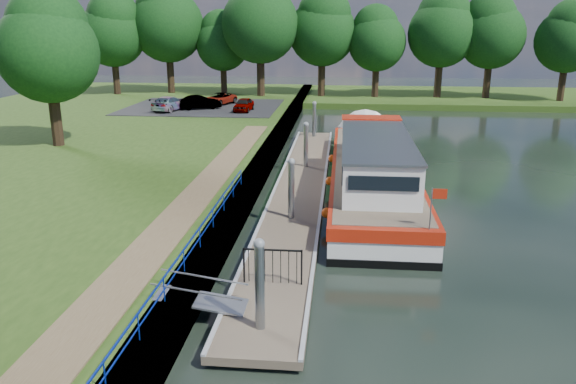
# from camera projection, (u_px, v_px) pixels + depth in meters

# --- Properties ---
(ground) EXTENTS (160.00, 160.00, 0.00)m
(ground) POSITION_uv_depth(u_px,v_px,m) (263.00, 331.00, 15.54)
(ground) COLOR black
(ground) RESTS_ON ground
(bank_edge) EXTENTS (1.10, 90.00, 0.78)m
(bank_edge) POSITION_uv_depth(u_px,v_px,m) (255.00, 176.00, 29.98)
(bank_edge) COLOR #473D2D
(bank_edge) RESTS_ON ground
(far_bank) EXTENTS (60.00, 18.00, 0.60)m
(far_bank) POSITION_uv_depth(u_px,v_px,m) (431.00, 97.00, 63.95)
(far_bank) COLOR #254012
(far_bank) RESTS_ON ground
(footpath) EXTENTS (1.60, 40.00, 0.05)m
(footpath) POSITION_uv_depth(u_px,v_px,m) (185.00, 209.00, 23.36)
(footpath) COLOR brown
(footpath) RESTS_ON riverbank
(carpark) EXTENTS (14.00, 12.00, 0.06)m
(carpark) POSITION_uv_depth(u_px,v_px,m) (203.00, 107.00, 52.59)
(carpark) COLOR black
(carpark) RESTS_ON riverbank
(blue_fence) EXTENTS (0.04, 18.04, 0.72)m
(blue_fence) POSITION_uv_depth(u_px,v_px,m) (192.00, 243.00, 18.29)
(blue_fence) COLOR #0C2DBF
(blue_fence) RESTS_ON riverbank
(pontoon) EXTENTS (2.50, 30.00, 0.56)m
(pontoon) POSITION_uv_depth(u_px,v_px,m) (300.00, 192.00, 27.89)
(pontoon) COLOR brown
(pontoon) RESTS_ON ground
(mooring_piles) EXTENTS (0.30, 27.30, 3.55)m
(mooring_piles) POSITION_uv_depth(u_px,v_px,m) (300.00, 171.00, 27.58)
(mooring_piles) COLOR gray
(mooring_piles) RESTS_ON ground
(gangway) EXTENTS (2.58, 1.00, 0.92)m
(gangway) POSITION_uv_depth(u_px,v_px,m) (201.00, 299.00, 16.01)
(gangway) COLOR #A5A8AD
(gangway) RESTS_ON ground
(gate_panel) EXTENTS (1.85, 0.05, 1.15)m
(gate_panel) POSITION_uv_depth(u_px,v_px,m) (273.00, 261.00, 17.31)
(gate_panel) COLOR black
(gate_panel) RESTS_ON ground
(barge) EXTENTS (4.36, 21.15, 4.78)m
(barge) POSITION_uv_depth(u_px,v_px,m) (371.00, 167.00, 29.12)
(barge) COLOR black
(barge) RESTS_ON ground
(horizon_trees) EXTENTS (54.38, 10.03, 12.87)m
(horizon_trees) POSITION_uv_depth(u_px,v_px,m) (311.00, 27.00, 59.86)
(horizon_trees) COLOR #332316
(horizon_trees) RESTS_ON ground
(bank_tree_a) EXTENTS (6.12, 6.12, 9.72)m
(bank_tree_a) POSITION_uv_depth(u_px,v_px,m) (48.00, 44.00, 34.19)
(bank_tree_a) COLOR #332316
(bank_tree_a) RESTS_ON riverbank
(car_a) EXTENTS (1.55, 3.45, 1.15)m
(car_a) POSITION_uv_depth(u_px,v_px,m) (244.00, 105.00, 49.63)
(car_a) COLOR #999999
(car_a) RESTS_ON carpark
(car_b) EXTENTS (3.94, 2.74, 1.23)m
(car_b) POSITION_uv_depth(u_px,v_px,m) (200.00, 102.00, 50.88)
(car_b) COLOR #999999
(car_b) RESTS_ON carpark
(car_c) EXTENTS (2.68, 4.64, 1.27)m
(car_c) POSITION_uv_depth(u_px,v_px,m) (170.00, 103.00, 49.94)
(car_c) COLOR #999999
(car_c) RESTS_ON carpark
(car_d) EXTENTS (3.17, 4.36, 1.10)m
(car_d) POSITION_uv_depth(u_px,v_px,m) (219.00, 99.00, 53.73)
(car_d) COLOR #999999
(car_d) RESTS_ON carpark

